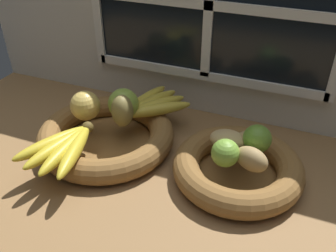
% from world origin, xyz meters
% --- Properties ---
extents(ground_plane, '(1.40, 0.90, 0.03)m').
position_xyz_m(ground_plane, '(0.00, 0.00, -0.01)').
color(ground_plane, olive).
extents(back_wall, '(1.40, 0.05, 0.55)m').
position_xyz_m(back_wall, '(0.00, 0.30, 0.28)').
color(back_wall, silver).
rests_on(back_wall, ground_plane).
extents(fruit_bowl_left, '(0.34, 0.34, 0.06)m').
position_xyz_m(fruit_bowl_left, '(-0.18, 0.04, 0.03)').
color(fruit_bowl_left, brown).
rests_on(fruit_bowl_left, ground_plane).
extents(fruit_bowl_right, '(0.29, 0.29, 0.06)m').
position_xyz_m(fruit_bowl_right, '(0.15, 0.04, 0.03)').
color(fruit_bowl_right, brown).
rests_on(fruit_bowl_right, ground_plane).
extents(apple_green_back, '(0.08, 0.08, 0.08)m').
position_xyz_m(apple_green_back, '(-0.15, 0.09, 0.10)').
color(apple_green_back, '#8CAD3D').
rests_on(apple_green_back, fruit_bowl_left).
extents(apple_golden_left, '(0.07, 0.07, 0.07)m').
position_xyz_m(apple_golden_left, '(-0.24, 0.05, 0.10)').
color(apple_golden_left, '#DBB756').
rests_on(apple_golden_left, fruit_bowl_left).
extents(pear_brown, '(0.08, 0.08, 0.08)m').
position_xyz_m(pear_brown, '(-0.14, 0.05, 0.10)').
color(pear_brown, olive).
rests_on(pear_brown, fruit_bowl_left).
extents(banana_bunch_front, '(0.15, 0.20, 0.03)m').
position_xyz_m(banana_bunch_front, '(-0.21, -0.09, 0.08)').
color(banana_bunch_front, gold).
rests_on(banana_bunch_front, fruit_bowl_left).
extents(banana_bunch_back, '(0.17, 0.20, 0.03)m').
position_xyz_m(banana_bunch_back, '(-0.11, 0.14, 0.08)').
color(banana_bunch_back, gold).
rests_on(banana_bunch_back, fruit_bowl_left).
extents(potato_back, '(0.09, 0.06, 0.04)m').
position_xyz_m(potato_back, '(0.17, 0.08, 0.08)').
color(potato_back, '#A38451').
rests_on(potato_back, fruit_bowl_right).
extents(potato_oblong, '(0.09, 0.06, 0.04)m').
position_xyz_m(potato_oblong, '(0.12, 0.06, 0.08)').
color(potato_oblong, tan).
rests_on(potato_oblong, fruit_bowl_right).
extents(potato_small, '(0.08, 0.07, 0.05)m').
position_xyz_m(potato_small, '(0.19, 0.01, 0.09)').
color(potato_small, '#A38451').
rests_on(potato_small, fruit_bowl_right).
extents(lime_near, '(0.06, 0.06, 0.06)m').
position_xyz_m(lime_near, '(0.13, -0.00, 0.09)').
color(lime_near, '#7AAD3D').
rests_on(lime_near, fruit_bowl_right).
extents(lime_far, '(0.06, 0.06, 0.06)m').
position_xyz_m(lime_far, '(0.18, 0.07, 0.09)').
color(lime_far, olive).
rests_on(lime_far, fruit_bowl_right).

